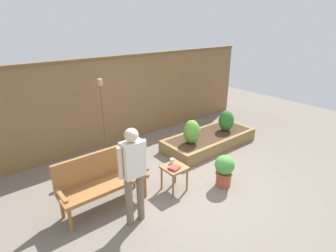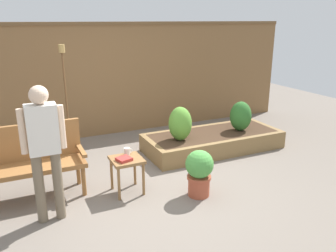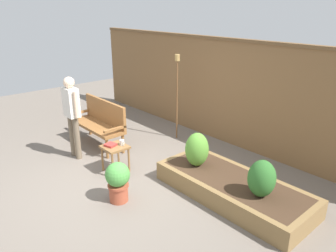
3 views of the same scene
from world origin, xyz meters
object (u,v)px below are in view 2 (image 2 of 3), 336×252
object	(u,v)px
side_table	(127,164)
shrub_near_bench	(180,124)
garden_bench	(24,157)
book_on_table	(124,159)
potted_boxwood	(199,171)
shrub_far_corner	(241,116)
person_by_bench	(44,143)
cup_on_table	(127,151)
tiki_torch	(65,81)

from	to	relation	value
side_table	shrub_near_bench	size ratio (longest dim) A/B	0.86
garden_bench	book_on_table	distance (m)	1.25
potted_boxwood	shrub_far_corner	world-z (taller)	shrub_far_corner
shrub_near_bench	person_by_bench	distance (m)	2.45
side_table	potted_boxwood	xyz separation A→B (m)	(0.81, -0.48, -0.05)
potted_boxwood	person_by_bench	world-z (taller)	person_by_bench
side_table	book_on_table	world-z (taller)	book_on_table
garden_bench	shrub_far_corner	world-z (taller)	garden_bench
cup_on_table	person_by_bench	world-z (taller)	person_by_bench
side_table	person_by_bench	xyz separation A→B (m)	(-1.00, -0.25, 0.54)
garden_bench	person_by_bench	bearing A→B (deg)	-73.73
cup_on_table	potted_boxwood	xyz separation A→B (m)	(0.76, -0.60, -0.18)
shrub_far_corner	person_by_bench	distance (m)	3.56
shrub_near_bench	shrub_far_corner	bearing A→B (deg)	0.00
side_table	shrub_near_bench	distance (m)	1.44
shrub_far_corner	person_by_bench	world-z (taller)	person_by_bench
shrub_far_corner	tiki_torch	world-z (taller)	tiki_torch
side_table	person_by_bench	distance (m)	1.16
side_table	person_by_bench	size ratio (longest dim) A/B	0.31
garden_bench	person_by_bench	distance (m)	0.82
shrub_near_bench	garden_bench	bearing A→B (deg)	-171.42
potted_boxwood	tiki_torch	world-z (taller)	tiki_torch
cup_on_table	book_on_table	size ratio (longest dim) A/B	0.69
garden_bench	shrub_far_corner	distance (m)	3.60
shrub_far_corner	tiki_torch	xyz separation A→B (m)	(-2.81, 1.06, 0.67)
shrub_near_bench	person_by_bench	xyz separation A→B (m)	(-2.18, -1.05, 0.35)
cup_on_table	potted_boxwood	world-z (taller)	potted_boxwood
cup_on_table	person_by_bench	distance (m)	1.18
garden_bench	person_by_bench	world-z (taller)	person_by_bench
garden_bench	potted_boxwood	distance (m)	2.22
book_on_table	person_by_bench	bearing A→B (deg)	177.03
book_on_table	potted_boxwood	distance (m)	0.97
tiki_torch	potted_boxwood	bearing A→B (deg)	-62.08
shrub_near_bench	book_on_table	bearing A→B (deg)	-145.56
garden_bench	potted_boxwood	bearing A→B (deg)	-24.39
shrub_far_corner	cup_on_table	bearing A→B (deg)	-163.89
shrub_near_bench	tiki_torch	xyz separation A→B (m)	(-1.61, 1.06, 0.66)
shrub_near_bench	shrub_far_corner	world-z (taller)	shrub_near_bench
cup_on_table	shrub_near_bench	bearing A→B (deg)	30.74
shrub_far_corner	tiki_torch	distance (m)	3.08
shrub_near_bench	potted_boxwood	bearing A→B (deg)	-106.30
book_on_table	potted_boxwood	world-z (taller)	potted_boxwood
side_table	potted_boxwood	world-z (taller)	potted_boxwood
cup_on_table	shrub_far_corner	bearing A→B (deg)	16.11
book_on_table	tiki_torch	distance (m)	2.07
garden_bench	shrub_near_bench	xyz separation A→B (m)	(2.38, 0.36, 0.03)
shrub_far_corner	tiki_torch	bearing A→B (deg)	159.36
person_by_bench	potted_boxwood	bearing A→B (deg)	-7.05
side_table	book_on_table	size ratio (longest dim) A/B	2.78
side_table	tiki_torch	size ratio (longest dim) A/B	0.26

